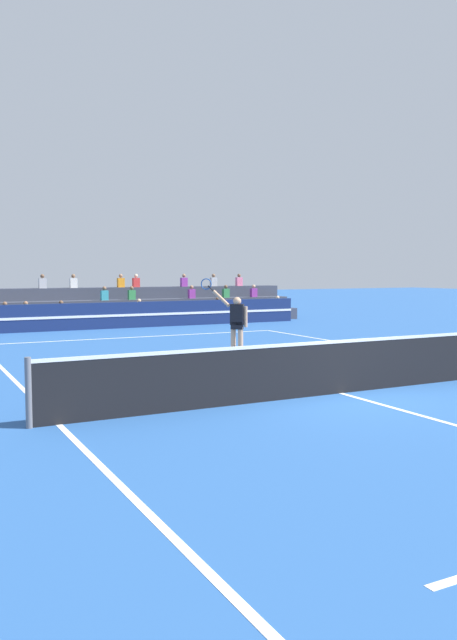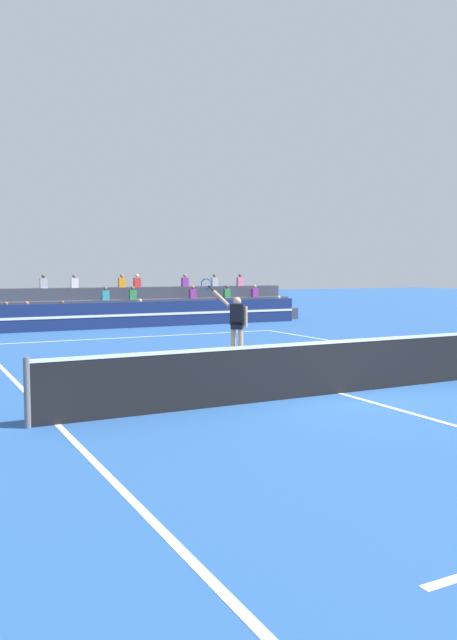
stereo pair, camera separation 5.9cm
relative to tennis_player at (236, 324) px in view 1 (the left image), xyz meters
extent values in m
plane|color=#285699|center=(-0.37, -5.07, -0.98)|extent=(120.00, 120.00, 0.00)
cube|color=white|center=(-0.37, 6.83, -0.98)|extent=(11.00, 0.10, 0.01)
cube|color=white|center=(-5.87, -5.07, -0.98)|extent=(0.10, 23.80, 0.01)
cube|color=white|center=(-0.37, 1.36, -0.98)|extent=(8.25, 0.10, 0.01)
cube|color=white|center=(-0.37, -5.07, -0.98)|extent=(0.10, 12.85, 0.01)
cylinder|color=slate|center=(-6.32, -5.07, -0.43)|extent=(0.10, 0.10, 1.10)
cube|color=black|center=(-0.37, -5.07, -0.48)|extent=(11.90, 0.02, 1.00)
cube|color=white|center=(-0.37, -5.07, 0.05)|extent=(11.90, 0.04, 0.06)
cube|color=navy|center=(-0.37, 10.61, -0.43)|extent=(18.00, 0.24, 1.10)
cube|color=white|center=(-0.37, 10.48, -0.43)|extent=(18.00, 0.02, 0.10)
cube|color=#383D4C|center=(-0.37, 11.88, -0.70)|extent=(19.97, 0.95, 0.55)
cube|color=teal|center=(8.64, 11.71, -0.21)|extent=(0.32, 0.22, 0.44)
sphere|color=beige|center=(8.64, 11.71, 0.11)|extent=(0.18, 0.18, 0.18)
cube|color=teal|center=(-3.54, 11.71, -0.21)|extent=(0.32, 0.22, 0.44)
sphere|color=#9E7051|center=(-3.54, 11.71, 0.11)|extent=(0.18, 0.18, 0.18)
cube|color=#2D4CA5|center=(-4.36, 11.71, -0.21)|extent=(0.32, 0.22, 0.44)
sphere|color=brown|center=(-4.36, 11.71, 0.11)|extent=(0.18, 0.18, 0.18)
cube|color=#2D4CA5|center=(5.28, 11.71, -0.21)|extent=(0.32, 0.22, 0.44)
sphere|color=brown|center=(5.28, 11.71, 0.11)|extent=(0.18, 0.18, 0.18)
cube|color=#B2B2B7|center=(-2.10, 11.71, -0.21)|extent=(0.32, 0.22, 0.44)
sphere|color=brown|center=(-2.10, 11.71, 0.11)|extent=(0.18, 0.18, 0.18)
cube|color=yellow|center=(1.35, 11.71, -0.21)|extent=(0.32, 0.22, 0.44)
sphere|color=beige|center=(1.35, 11.71, 0.11)|extent=(0.18, 0.18, 0.18)
cube|color=#383D4C|center=(-0.37, 12.83, -0.43)|extent=(19.97, 0.95, 1.10)
cube|color=#338C4C|center=(1.33, 12.66, 0.34)|extent=(0.32, 0.22, 0.44)
sphere|color=brown|center=(1.33, 12.66, 0.66)|extent=(0.18, 0.18, 0.18)
cube|color=purple|center=(4.35, 12.66, 0.34)|extent=(0.32, 0.22, 0.44)
sphere|color=#9E7051|center=(4.35, 12.66, 0.66)|extent=(0.18, 0.18, 0.18)
cube|color=purple|center=(7.80, 12.66, 0.34)|extent=(0.32, 0.22, 0.44)
sphere|color=tan|center=(7.80, 12.66, 0.66)|extent=(0.18, 0.18, 0.18)
cube|color=#338C4C|center=(6.21, 12.66, 0.34)|extent=(0.32, 0.22, 0.44)
sphere|color=brown|center=(6.21, 12.66, 0.66)|extent=(0.18, 0.18, 0.18)
cube|color=teal|center=(0.05, 12.66, 0.34)|extent=(0.32, 0.22, 0.44)
sphere|color=brown|center=(0.05, 12.66, 0.66)|extent=(0.18, 0.18, 0.18)
cube|color=#383D4C|center=(-0.37, 13.78, -0.15)|extent=(19.97, 0.95, 1.65)
cube|color=purple|center=(4.36, 13.61, 0.89)|extent=(0.32, 0.22, 0.44)
sphere|color=#9E7051|center=(4.36, 13.61, 1.21)|extent=(0.18, 0.18, 0.18)
cube|color=red|center=(1.87, 13.61, 0.89)|extent=(0.32, 0.22, 0.44)
sphere|color=beige|center=(1.87, 13.61, 1.21)|extent=(0.18, 0.18, 0.18)
cube|color=#B2B2B7|center=(-2.48, 13.61, 0.89)|extent=(0.32, 0.22, 0.44)
sphere|color=brown|center=(-2.48, 13.61, 1.21)|extent=(0.18, 0.18, 0.18)
cube|color=pink|center=(7.46, 13.61, 0.89)|extent=(0.32, 0.22, 0.44)
sphere|color=brown|center=(7.46, 13.61, 1.21)|extent=(0.18, 0.18, 0.18)
cube|color=#B2B2B7|center=(5.99, 13.61, 0.89)|extent=(0.32, 0.22, 0.44)
sphere|color=brown|center=(5.99, 13.61, 1.21)|extent=(0.18, 0.18, 0.18)
cube|color=silver|center=(-1.11, 13.61, 0.89)|extent=(0.32, 0.22, 0.44)
sphere|color=brown|center=(-1.11, 13.61, 1.21)|extent=(0.18, 0.18, 0.18)
cube|color=orange|center=(1.12, 13.61, 0.89)|extent=(0.32, 0.22, 0.44)
sphere|color=#9E7051|center=(1.12, 13.61, 1.21)|extent=(0.18, 0.18, 0.18)
cylinder|color=tan|center=(0.09, -0.11, -0.53)|extent=(0.14, 0.14, 0.90)
cylinder|color=tan|center=(-0.03, 0.10, -0.53)|extent=(0.14, 0.14, 0.90)
cube|color=black|center=(0.02, -0.03, -0.04)|extent=(0.37, 0.36, 0.20)
cube|color=black|center=(0.02, -0.03, 0.26)|extent=(0.40, 0.39, 0.56)
sphere|color=tan|center=(0.02, -0.03, 0.62)|extent=(0.22, 0.22, 0.22)
cube|color=white|center=(0.06, -0.14, -0.93)|extent=(0.26, 0.28, 0.09)
cube|color=white|center=(-0.06, 0.07, -0.93)|extent=(0.26, 0.28, 0.09)
cylinder|color=tan|center=(0.20, -0.18, 0.20)|extent=(0.09, 0.09, 0.56)
cylinder|color=tan|center=(-0.31, 0.26, 0.69)|extent=(0.44, 0.39, 0.48)
cylinder|color=black|center=(-0.53, 0.45, 0.96)|extent=(0.16, 0.14, 0.17)
torus|color=#1E4C99|center=(-0.63, 0.53, 1.08)|extent=(0.35, 0.30, 0.44)
sphere|color=#C6DB33|center=(-0.73, 1.75, -0.95)|extent=(0.07, 0.07, 0.07)
camera|label=1|loc=(-7.94, -14.83, 1.43)|focal=35.00mm
camera|label=2|loc=(-7.89, -14.86, 1.43)|focal=35.00mm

